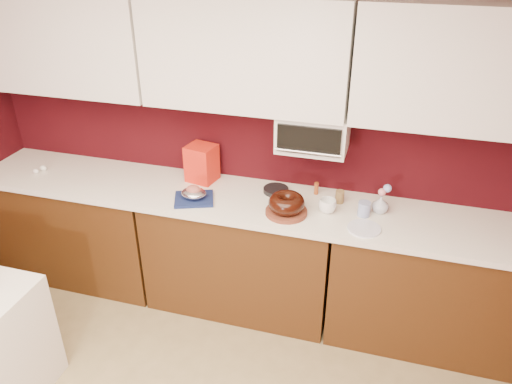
{
  "coord_description": "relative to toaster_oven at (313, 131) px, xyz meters",
  "views": [
    {
      "loc": [
        0.93,
        -0.89,
        2.58
      ],
      "look_at": [
        0.14,
        1.84,
        1.02
      ],
      "focal_mm": 35.0,
      "sensor_mm": 36.0,
      "label": 1
    }
  ],
  "objects": [
    {
      "name": "egg_left",
      "position": [
        -2.04,
        -0.23,
        -0.46
      ],
      "size": [
        0.06,
        0.05,
        0.04
      ],
      "primitive_type": "ellipsoid",
      "rotation": [
        0.0,
        0.0,
        -0.19
      ],
      "color": "silver",
      "rests_on": "countertop"
    },
    {
      "name": "toaster_oven_door",
      "position": [
        0.0,
        -0.16,
        0.0
      ],
      "size": [
        0.4,
        0.02,
        0.18
      ],
      "primitive_type": "cube",
      "color": "black",
      "rests_on": "toaster_oven"
    },
    {
      "name": "toaster_oven_handle",
      "position": [
        0.0,
        -0.18,
        -0.07
      ],
      "size": [
        0.42,
        0.02,
        0.02
      ],
      "primitive_type": "cylinder",
      "rotation": [
        0.0,
        1.57,
        0.0
      ],
      "color": "silver",
      "rests_on": "toaster_oven"
    },
    {
      "name": "foil_ham_nest",
      "position": [
        -0.74,
        -0.28,
        -0.42
      ],
      "size": [
        0.2,
        0.18,
        0.06
      ],
      "primitive_type": "ellipsoid",
      "rotation": [
        0.0,
        0.0,
        0.22
      ],
      "color": "silver",
      "rests_on": "navy_towel"
    },
    {
      "name": "flower_vase",
      "position": [
        0.48,
        -0.09,
        -0.41
      ],
      "size": [
        0.1,
        0.1,
        0.13
      ],
      "primitive_type": "imported",
      "rotation": [
        0.0,
        0.0,
        0.14
      ],
      "color": "#ADB5C4",
      "rests_on": "countertop"
    },
    {
      "name": "roasted_ham",
      "position": [
        -0.74,
        -0.28,
        -0.4
      ],
      "size": [
        0.13,
        0.12,
        0.06
      ],
      "primitive_type": "ellipsoid",
      "rotation": [
        0.0,
        0.0,
        -0.41
      ],
      "color": "#B25D51",
      "rests_on": "foil_ham_nest"
    },
    {
      "name": "coffee_mug",
      "position": [
        0.15,
        -0.19,
        -0.42
      ],
      "size": [
        0.13,
        0.13,
        0.11
      ],
      "primitive_type": "imported",
      "rotation": [
        0.0,
        0.0,
        0.31
      ],
      "color": "white",
      "rests_on": "countertop"
    },
    {
      "name": "toaster_oven",
      "position": [
        0.0,
        0.0,
        0.0
      ],
      "size": [
        0.45,
        0.3,
        0.25
      ],
      "primitive_type": "cube",
      "color": "white",
      "rests_on": "upper_cabinet_center"
    },
    {
      "name": "wall_back",
      "position": [
        -0.45,
        0.15,
        -0.12
      ],
      "size": [
        4.0,
        0.02,
        2.5
      ],
      "primitive_type": "cube",
      "color": "#35070B",
      "rests_on": "floor"
    },
    {
      "name": "countertop",
      "position": [
        -0.45,
        -0.17,
        -0.49
      ],
      "size": [
        4.0,
        0.62,
        0.04
      ],
      "primitive_type": "cube",
      "color": "white",
      "rests_on": "base_cabinet_center"
    },
    {
      "name": "navy_towel",
      "position": [
        -0.74,
        -0.28,
        -0.47
      ],
      "size": [
        0.32,
        0.3,
        0.02
      ],
      "primitive_type": "cube",
      "rotation": [
        0.0,
        0.0,
        0.37
      ],
      "color": "navy",
      "rests_on": "countertop"
    },
    {
      "name": "pandoro_box",
      "position": [
        -0.8,
        0.02,
        -0.34
      ],
      "size": [
        0.23,
        0.21,
        0.27
      ],
      "primitive_type": "cube",
      "rotation": [
        0.0,
        0.0,
        -0.2
      ],
      "color": "red",
      "rests_on": "countertop"
    },
    {
      "name": "base_cabinet_right",
      "position": [
        0.88,
        -0.17,
        -0.95
      ],
      "size": [
        1.31,
        0.58,
        0.86
      ],
      "primitive_type": "cube",
      "color": "#43250D",
      "rests_on": "floor"
    },
    {
      "name": "upper_cabinet_center",
      "position": [
        -0.45,
        -0.02,
        0.48
      ],
      "size": [
        1.31,
        0.33,
        0.7
      ],
      "primitive_type": "cube",
      "color": "white",
      "rests_on": "wall_back"
    },
    {
      "name": "upper_cabinet_right",
      "position": [
        0.88,
        -0.02,
        0.48
      ],
      "size": [
        1.31,
        0.33,
        0.7
      ],
      "primitive_type": "cube",
      "color": "white",
      "rests_on": "wall_back"
    },
    {
      "name": "china_plate",
      "position": [
        0.4,
        -0.33,
        -0.47
      ],
      "size": [
        0.22,
        0.22,
        0.01
      ],
      "primitive_type": "cylinder",
      "rotation": [
        0.0,
        0.0,
        -0.09
      ],
      "color": "white",
      "rests_on": "countertop"
    },
    {
      "name": "base_cabinet_left",
      "position": [
        -1.78,
        -0.17,
        -0.95
      ],
      "size": [
        1.31,
        0.58,
        0.86
      ],
      "primitive_type": "cube",
      "color": "#43250D",
      "rests_on": "floor"
    },
    {
      "name": "flower_blue",
      "position": [
        0.51,
        -0.07,
        -0.3
      ],
      "size": [
        0.05,
        0.05,
        0.05
      ],
      "primitive_type": "sphere",
      "color": "#90A4E7",
      "rests_on": "flower_vase"
    },
    {
      "name": "upper_cabinet_left",
      "position": [
        -1.78,
        -0.02,
        0.48
      ],
      "size": [
        1.31,
        0.33,
        0.7
      ],
      "primitive_type": "cube",
      "color": "white",
      "rests_on": "wall_back"
    },
    {
      "name": "cake_base",
      "position": [
        -0.1,
        -0.28,
        -0.46
      ],
      "size": [
        0.35,
        0.35,
        0.03
      ],
      "primitive_type": "cylinder",
      "rotation": [
        0.0,
        0.0,
        0.34
      ],
      "color": "brown",
      "rests_on": "countertop"
    },
    {
      "name": "dark_pan",
      "position": [
        -0.24,
        -0.02,
        -0.46
      ],
      "size": [
        0.2,
        0.2,
        0.03
      ],
      "primitive_type": "cylinder",
      "rotation": [
        0.0,
        0.0,
        0.16
      ],
      "color": "black",
      "rests_on": "countertop"
    },
    {
      "name": "blue_jar",
      "position": [
        0.38,
        -0.16,
        -0.43
      ],
      "size": [
        0.09,
        0.09,
        0.1
      ],
      "primitive_type": "cylinder",
      "rotation": [
        0.0,
        0.0,
        -0.15
      ],
      "color": "#1B3C99",
      "rests_on": "countertop"
    },
    {
      "name": "base_cabinet_center",
      "position": [
        -0.45,
        -0.17,
        -0.95
      ],
      "size": [
        1.31,
        0.58,
        0.86
      ],
      "primitive_type": "cube",
      "color": "#43250D",
      "rests_on": "floor"
    },
    {
      "name": "amber_bottle",
      "position": [
        0.04,
        0.03,
        -0.43
      ],
      "size": [
        0.04,
        0.04,
        0.09
      ],
      "primitive_type": "cylinder",
      "rotation": [
        0.0,
        0.0,
        -0.35
      ],
      "color": "#98441B",
      "rests_on": "countertop"
    },
    {
      "name": "flower_pink",
      "position": [
        0.48,
        -0.09,
        -0.33
      ],
      "size": [
        0.05,
        0.05,
        0.05
      ],
      "primitive_type": "sphere",
      "color": "pink",
      "rests_on": "flower_vase"
    },
    {
      "name": "bundt_cake",
      "position": [
        -0.1,
        -0.28,
        -0.39
      ],
      "size": [
        0.24,
        0.24,
        0.1
      ],
      "primitive_type": "torus",
      "rotation": [
        0.0,
        0.0,
        -0.04
      ],
      "color": "black",
      "rests_on": "cake_base"
    },
    {
      "name": "egg_right",
      "position": [
        -2.02,
        -0.18,
        -0.45
      ],
      "size": [
        0.07,
        0.06,
        0.04
      ],
      "primitive_type": "ellipsoid",
      "rotation": [
        0.0,
        0.0,
        -0.25
      ],
      "color": "white",
      "rests_on": "countertop"
    },
    {
      "name": "paper_cup",
      "position": [
        0.21,
        -0.04,
        -0.43
      ],
      "size": [
        0.07,
        0.07,
        0.09
      ],
      "primitive_type": "cylinder",
      "rotation": [
        0.0,
        0.0,
        -0.35
      ],
      "color": "olive",
      "rests_on": "countertop"
    }
  ]
}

